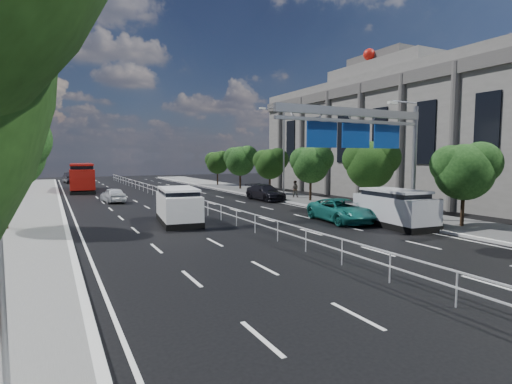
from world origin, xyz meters
TOP-DOWN VIEW (x-y plane):
  - ground at (0.00, 0.00)m, footprint 160.00×160.00m
  - kerb_near at (-9.00, 0.00)m, footprint 0.25×140.00m
  - median_fence at (0.00, 22.50)m, footprint 0.05×85.00m
  - overhead_gantry at (6.74, 10.05)m, footprint 10.24×0.38m
  - streetlight_far at (10.50, 26.00)m, footprint 2.78×2.40m
  - civic_hall at (23.72, 22.00)m, footprint 14.40×36.00m
  - near_tree_back at (-11.94, 17.97)m, footprint 4.84×4.51m
  - far_tree_c at (11.24, 6.98)m, footprint 3.52×3.28m
  - far_tree_d at (11.25, 14.48)m, footprint 3.85×3.59m
  - far_tree_e at (11.25, 21.98)m, footprint 3.63×3.38m
  - far_tree_f at (11.24, 29.48)m, footprint 3.52×3.28m
  - far_tree_g at (11.25, 36.98)m, footprint 3.96×3.69m
  - far_tree_h at (11.24, 44.48)m, footprint 3.41×3.18m
  - white_minivan at (-2.75, 16.17)m, footprint 2.80×5.29m
  - red_bus at (-6.32, 44.16)m, footprint 3.21×11.03m
  - near_car_silver at (-4.74, 29.97)m, footprint 2.02×4.06m
  - near_car_dark at (-6.80, 60.70)m, footprint 2.34×5.36m
  - silver_minivan at (8.30, 9.33)m, footprint 2.71×5.42m
  - parked_car_teal at (6.50, 12.00)m, footprint 2.97×5.43m
  - parked_car_dark at (8.30, 25.20)m, footprint 2.27×5.13m
  - pedestrian_a at (9.60, 7.26)m, footprint 0.64×0.46m
  - pedestrian_b at (11.48, 25.03)m, footprint 1.00×0.98m

SIDE VIEW (x-z plane):
  - ground at x=0.00m, z-range 0.00..0.00m
  - kerb_near at x=-9.00m, z-range -0.01..0.15m
  - median_fence at x=0.00m, z-range 0.01..1.04m
  - near_car_silver at x=-4.74m, z-range 0.00..1.33m
  - parked_car_teal at x=6.50m, z-range 0.00..1.44m
  - parked_car_dark at x=8.30m, z-range 0.00..1.46m
  - near_car_dark at x=-6.80m, z-range 0.00..1.71m
  - pedestrian_a at x=9.60m, z-range 0.14..1.77m
  - pedestrian_b at x=11.48m, z-range 0.14..1.77m
  - silver_minivan at x=8.30m, z-range -0.02..2.16m
  - white_minivan at x=-2.75m, z-range -0.02..2.17m
  - red_bus at x=-6.32m, z-range 0.07..3.33m
  - far_tree_h at x=11.24m, z-range 0.97..5.88m
  - far_tree_c at x=11.24m, z-range 0.95..5.90m
  - far_tree_f at x=11.24m, z-range 0.98..6.00m
  - far_tree_e at x=11.25m, z-range 0.99..6.12m
  - far_tree_d at x=11.25m, z-range 1.02..6.36m
  - far_tree_g at x=11.25m, z-range 1.03..6.48m
  - near_tree_back at x=-11.94m, z-range 1.27..7.96m
  - streetlight_far at x=10.50m, z-range 0.71..9.71m
  - overhead_gantry at x=6.74m, z-range 1.88..9.33m
  - civic_hall at x=23.72m, z-range -0.91..13.44m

